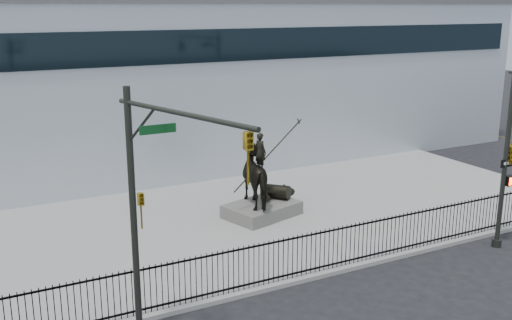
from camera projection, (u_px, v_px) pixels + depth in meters
name	position (u px, v px, depth m)	size (l,w,h in m)	color
ground	(350.00, 288.00, 19.49)	(120.00, 120.00, 0.00)	black
plaza	(251.00, 220.00, 25.45)	(30.00, 12.00, 0.15)	gray
building	(150.00, 82.00, 35.46)	(44.00, 14.00, 9.00)	silver
picket_fence	(329.00, 249.00, 20.33)	(22.10, 0.10, 1.50)	black
statue_plinth	(262.00, 210.00, 25.62)	(3.00, 2.06, 0.56)	#514F4A
equestrian_statue	(263.00, 177.00, 25.29)	(3.71, 2.83, 3.26)	black
traffic_signal_left	(152.00, 208.00, 14.88)	(1.52, 4.84, 7.00)	black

